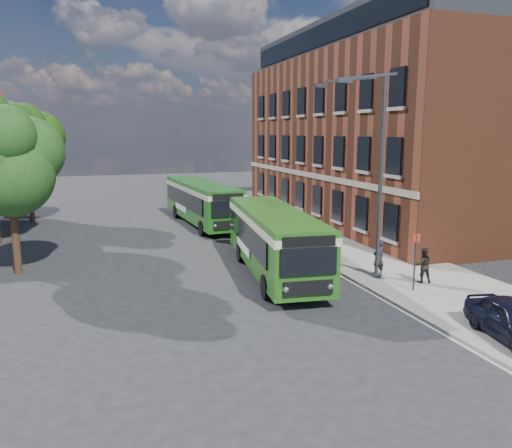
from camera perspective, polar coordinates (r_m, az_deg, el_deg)
name	(u,v)px	position (r m, az deg, el deg)	size (l,w,h in m)	color
ground	(253,278)	(23.00, -0.29, -6.20)	(120.00, 120.00, 0.00)	#252527
pavement	(318,234)	(32.73, 7.05, -1.11)	(6.00, 48.00, 0.15)	gray
kerb_line	(274,238)	(31.58, 2.04, -1.59)	(0.12, 48.00, 0.01)	beige
brick_office	(382,127)	(38.97, 14.21, 10.69)	(12.10, 26.00, 14.20)	brown
street_lamp	(373,174)	(22.32, 13.28, 5.55)	(2.96, 2.38, 9.00)	#3A3C3F
bus_stop_sign	(415,258)	(21.46, 17.72, -3.75)	(0.35, 0.08, 2.52)	#3A3C3F
bus_front	(274,236)	(23.30, 2.09, -1.34)	(3.78, 10.96, 3.02)	#266219
bus_rear	(201,199)	(36.39, -6.25, 2.87)	(3.32, 12.28, 3.02)	#1B5C16
pedestrian_a	(378,258)	(23.24, 13.82, -3.78)	(0.62, 0.41, 1.70)	#242028
pedestrian_b	(423,265)	(22.84, 18.54, -4.46)	(0.76, 0.59, 1.56)	black
tree_left	(10,161)	(25.37, -26.29, 6.45)	(4.62, 4.39, 7.80)	#372614
tree_right	(27,143)	(39.97, -24.67, 8.45)	(5.11, 4.86, 8.63)	#372614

